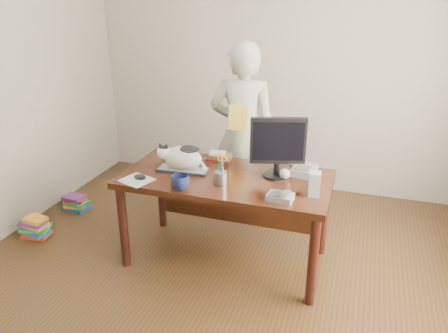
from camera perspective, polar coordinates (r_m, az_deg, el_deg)
The scene contains 18 objects.
room at distance 2.63m, azimuth -3.80°, elevation 5.76°, with size 4.50×4.50×4.50m.
desk at distance 3.49m, azimuth 0.67°, elevation -3.00°, with size 1.60×0.80×0.75m.
keyboard at distance 3.47m, azimuth -5.36°, elevation -0.42°, with size 0.42×0.18×0.02m.
cat at distance 3.43m, azimuth -5.63°, elevation 1.25°, with size 0.40×0.22×0.23m.
monitor at distance 3.28m, azimuth 7.04°, elevation 2.90°, with size 0.41×0.25×0.47m.
pen_cup at distance 3.19m, azimuth -0.40°, elevation -1.33°, with size 0.10×0.10×0.23m.
mousepad at distance 3.36m, azimuth -11.35°, elevation -1.75°, with size 0.27×0.26×0.00m.
mouse at distance 3.35m, azimuth -10.92°, elevation -1.34°, with size 0.11×0.09×0.04m.
coffee_mug at distance 3.15m, azimuth -5.73°, elevation -2.06°, with size 0.14×0.14×0.11m, color black.
phone at distance 3.01m, azimuth 7.42°, elevation -3.91°, with size 0.19×0.15×0.08m.
speaker at distance 3.09m, azimuth 11.75°, elevation -2.26°, with size 0.09×0.09×0.17m.
baseball at distance 3.33m, azimuth 7.96°, elevation -0.97°, with size 0.08×0.08×0.08m.
book_stack at distance 3.65m, azimuth -0.68°, elevation 1.25°, with size 0.21×0.16×0.07m.
calculator at distance 3.45m, azimuth 10.40°, elevation -0.49°, with size 0.20×0.24×0.07m.
person at distance 4.03m, azimuth 2.48°, elevation 4.26°, with size 0.62×0.41×1.69m, color silver.
held_book at distance 3.82m, azimuth 1.82°, elevation 6.41°, with size 0.17×0.11×0.22m.
book_pile_a at distance 4.34m, azimuth -23.40°, elevation -7.28°, with size 0.27×0.22×0.18m.
book_pile_b at distance 4.69m, azimuth -18.79°, elevation -4.51°, with size 0.26×0.20×0.15m.
Camera 1 is at (0.95, -2.33, 2.10)m, focal length 35.00 mm.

